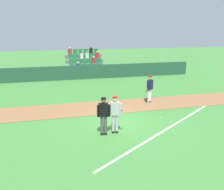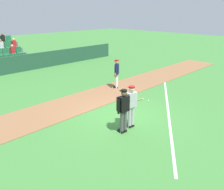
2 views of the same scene
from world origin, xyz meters
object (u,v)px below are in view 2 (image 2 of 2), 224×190
batter_grey_jersey (131,105)px  baseball (148,101)px  umpire_home_plate (123,109)px  runner_navy_jersey (117,73)px

batter_grey_jersey → baseball: batter_grey_jersey is taller
umpire_home_plate → runner_navy_jersey: 5.47m
runner_navy_jersey → baseball: (-0.43, -2.71, -0.93)m
baseball → runner_navy_jersey: bearing=81.0°
runner_navy_jersey → baseball: runner_navy_jersey is taller
runner_navy_jersey → baseball: 2.89m
batter_grey_jersey → baseball: 3.20m
batter_grey_jersey → baseball: bearing=22.7°
umpire_home_plate → runner_navy_jersey: size_ratio=1.00×
umpire_home_plate → batter_grey_jersey: bearing=6.3°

